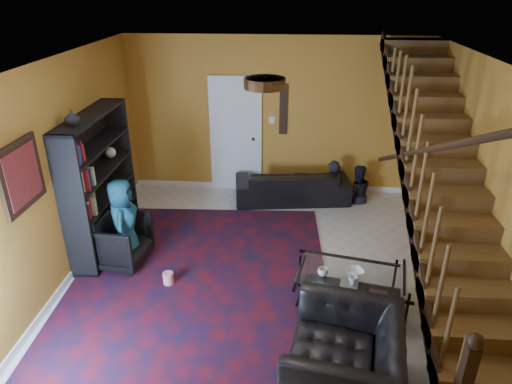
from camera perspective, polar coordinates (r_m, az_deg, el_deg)
floor at (r=6.32m, az=1.28°, el=-10.05°), size 5.50×5.50×0.00m
room at (r=7.58m, az=-8.32°, el=-3.41°), size 5.50×5.50×5.50m
staircase at (r=5.93m, az=22.36°, el=0.95°), size 0.95×5.02×3.18m
bookshelf at (r=6.87m, az=-18.83°, el=0.82°), size 0.35×1.80×2.00m
door at (r=8.35m, az=-2.53°, el=6.91°), size 0.82×0.05×2.05m
framed_picture at (r=5.43m, az=-27.29°, el=1.85°), size 0.04×0.74×0.74m
wall_hanging at (r=8.16m, az=3.44°, el=10.29°), size 0.14×0.03×0.90m
ceiling_fixture at (r=4.45m, az=1.09°, el=13.46°), size 0.40×0.40×0.10m
rug at (r=6.28m, az=-6.88°, el=-10.36°), size 3.49×3.95×0.02m
sofa at (r=8.17m, az=4.53°, el=0.92°), size 2.09×1.03×0.59m
armchair_left at (r=6.62m, az=-16.76°, el=-5.92°), size 0.84×0.82×0.69m
armchair_right at (r=4.66m, az=10.90°, el=-19.78°), size 1.25×1.37×0.77m
person_adult_a at (r=8.32m, az=9.45°, el=0.04°), size 0.46×0.32×1.21m
person_adult_b at (r=8.39m, az=12.40°, el=-0.31°), size 0.60×0.50×1.13m
person_child at (r=6.46m, az=-16.18°, el=-3.71°), size 0.49×0.67×1.26m
coffee_table at (r=5.71m, az=11.71°, el=-11.59°), size 1.38×0.98×0.48m
cup_a at (r=5.47m, az=8.35°, el=-9.87°), size 0.16×0.16×0.09m
cup_b at (r=5.40m, az=12.04°, el=-10.76°), size 0.10×0.10×0.09m
bowl at (r=5.58m, az=12.25°, el=-9.72°), size 0.27×0.27×0.05m
vase at (r=6.08m, az=-22.03°, el=8.60°), size 0.18×0.18×0.19m
popcorn_bucket at (r=6.15m, az=-10.91°, el=-10.52°), size 0.16×0.16×0.16m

